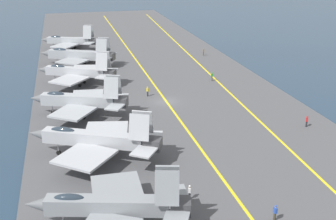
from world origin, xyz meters
name	(u,v)px	position (x,y,z in m)	size (l,w,h in m)	color
ground_plane	(166,104)	(0.00, 0.00, 0.00)	(2000.00, 2000.00, 0.00)	#23384C
carrier_deck	(166,103)	(0.00, 0.00, 0.20)	(222.94, 44.39, 0.40)	#4C4C4F
deck_stripe_foul_line	(233,96)	(0.00, -12.21, 0.40)	(200.65, 0.36, 0.01)	yellow
deck_stripe_centerline	(166,101)	(0.00, 0.00, 0.40)	(200.65, 0.36, 0.01)	yellow
parked_jet_second	(112,206)	(-32.77, 13.24, 2.97)	(13.73, 15.41, 6.52)	gray
parked_jet_third	(96,139)	(-18.21, 13.37, 3.09)	(14.12, 16.95, 6.64)	#A8AAAF
parked_jet_fourth	(80,100)	(-3.27, 14.46, 3.03)	(13.79, 15.59, 6.72)	#9EA3A8
parked_jet_fifth	(78,72)	(13.10, 14.06, 3.04)	(13.84, 15.64, 6.74)	#A8AAAF
parked_jet_sixth	(78,55)	(27.50, 13.30, 2.86)	(12.82, 17.19, 6.46)	#93999E
parked_jet_seventh	(70,41)	(44.57, 14.44, 2.66)	(13.75, 15.14, 6.34)	#9EA3A8
crew_brown_vest	(204,52)	(29.66, -16.72, 1.37)	(0.41, 0.31, 1.76)	#4C473D
crew_red_vest	(307,121)	(-15.65, -17.34, 1.35)	(0.46, 0.40, 1.73)	#232328
crew_white_vest	(190,192)	(-29.74, 4.88, 1.32)	(0.45, 0.39, 1.67)	#232328
crew_yellow_vest	(148,91)	(3.47, 2.53, 1.38)	(0.46, 0.41, 1.78)	#232328
crew_green_vest	(212,76)	(9.37, -11.62, 1.37)	(0.27, 0.39, 1.77)	#4C473D
crew_blue_vest	(275,212)	(-35.29, -1.99, 1.37)	(0.41, 0.30, 1.76)	#383328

